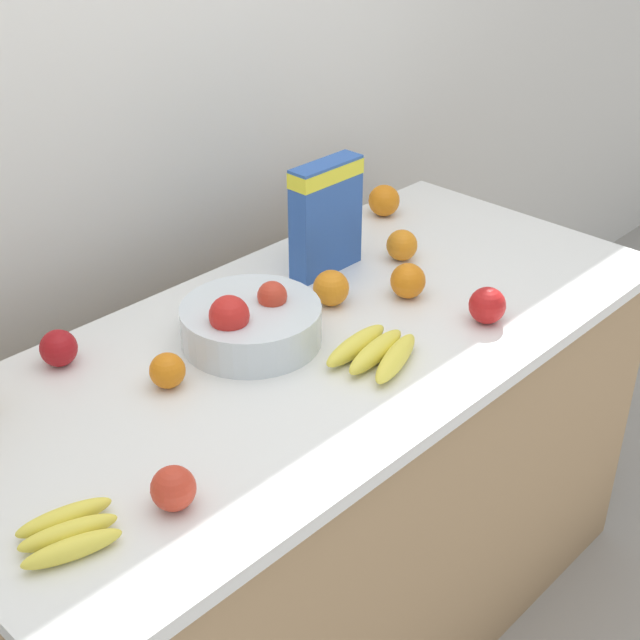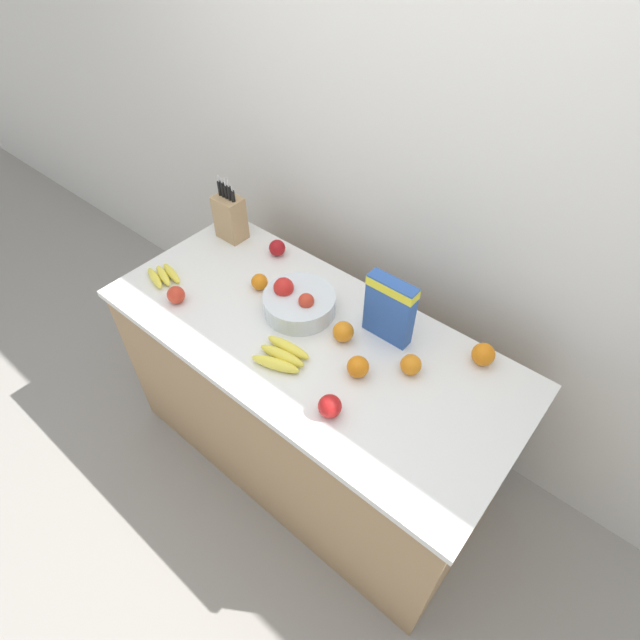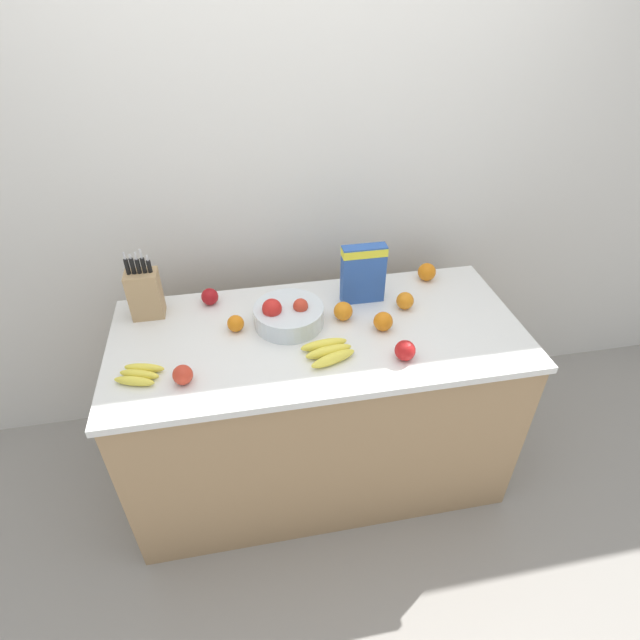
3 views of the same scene
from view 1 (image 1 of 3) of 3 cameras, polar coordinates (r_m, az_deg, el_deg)
ground_plane at (r=2.46m, az=-0.22°, el=-18.87°), size 14.00×14.00×0.00m
wall_back at (r=2.15m, az=-12.30°, el=14.46°), size 9.00×0.06×2.60m
counter at (r=2.15m, az=-0.24°, el=-11.09°), size 1.70×0.77×0.89m
cereal_box at (r=2.08m, az=0.38°, el=6.90°), size 0.19×0.06×0.27m
fruit_bowl at (r=1.84m, az=-4.48°, el=-0.17°), size 0.29×0.29×0.14m
banana_bunch_left at (r=1.79m, az=3.59°, el=-2.03°), size 0.21×0.17×0.04m
banana_bunch_right at (r=1.44m, az=-15.82°, el=-12.97°), size 0.18×0.14×0.03m
apple_rear at (r=1.45m, az=-9.37°, el=-10.58°), size 0.07×0.07×0.07m
apple_front at (r=1.94m, az=10.65°, el=0.93°), size 0.08×0.08×0.08m
apple_leftmost at (r=1.84m, az=-16.39°, el=-1.74°), size 0.07×0.07×0.07m
orange_front_left at (r=2.19m, az=5.26°, el=4.79°), size 0.08×0.08×0.08m
orange_mid_left at (r=1.98m, az=0.71°, el=2.06°), size 0.08×0.08×0.08m
orange_back_center at (r=1.73m, az=-9.74°, el=-3.20°), size 0.07×0.07×0.07m
orange_by_cereal at (r=2.43m, az=4.12°, el=7.64°), size 0.08×0.08×0.08m
orange_front_center at (r=2.02m, az=5.65°, el=2.52°), size 0.08×0.08×0.08m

